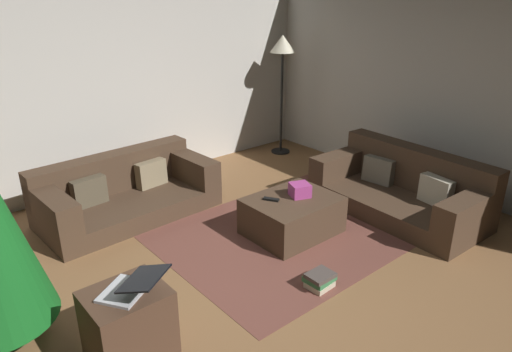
# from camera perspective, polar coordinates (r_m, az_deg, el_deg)

# --- Properties ---
(ground_plane) EXTENTS (6.40, 6.40, 0.00)m
(ground_plane) POSITION_cam_1_polar(r_m,az_deg,el_deg) (3.89, 1.68, -15.20)
(ground_plane) COLOR brown
(rear_partition) EXTENTS (6.40, 0.12, 2.60)m
(rear_partition) POSITION_cam_1_polar(r_m,az_deg,el_deg) (5.91, -19.27, 10.62)
(rear_partition) COLOR beige
(rear_partition) RESTS_ON ground_plane
(corner_partition) EXTENTS (0.12, 6.40, 2.60)m
(corner_partition) POSITION_cam_1_polar(r_m,az_deg,el_deg) (5.80, 26.00, 9.42)
(corner_partition) COLOR beige
(corner_partition) RESTS_ON ground_plane
(couch_left) EXTENTS (1.91, 1.00, 0.64)m
(couch_left) POSITION_cam_1_polar(r_m,az_deg,el_deg) (5.36, -15.80, -1.92)
(couch_left) COLOR #473323
(couch_left) RESTS_ON ground_plane
(couch_right) EXTENTS (0.99, 1.91, 0.69)m
(couch_right) POSITION_cam_1_polar(r_m,az_deg,el_deg) (5.46, 17.53, -1.55)
(couch_right) COLOR #473323
(couch_right) RESTS_ON ground_plane
(ottoman) EXTENTS (0.89, 0.70, 0.38)m
(ottoman) POSITION_cam_1_polar(r_m,az_deg,el_deg) (4.79, 4.45, -4.85)
(ottoman) COLOR #473323
(ottoman) RESTS_ON ground_plane
(gift_box) EXTENTS (0.24, 0.24, 0.13)m
(gift_box) POSITION_cam_1_polar(r_m,az_deg,el_deg) (4.74, 5.39, -1.71)
(gift_box) COLOR #B23F8C
(gift_box) RESTS_ON ottoman
(tv_remote) EXTENTS (0.12, 0.16, 0.02)m
(tv_remote) POSITION_cam_1_polar(r_m,az_deg,el_deg) (4.65, 1.86, -2.87)
(tv_remote) COLOR black
(tv_remote) RESTS_ON ottoman
(side_table) EXTENTS (0.52, 0.44, 0.52)m
(side_table) POSITION_cam_1_polar(r_m,az_deg,el_deg) (3.38, -15.31, -17.17)
(side_table) COLOR #4C3323
(side_table) RESTS_ON ground_plane
(laptop) EXTENTS (0.48, 0.50, 0.18)m
(laptop) POSITION_cam_1_polar(r_m,az_deg,el_deg) (3.16, -14.99, -12.93)
(laptop) COLOR silver
(laptop) RESTS_ON side_table
(book_stack) EXTENTS (0.25, 0.22, 0.14)m
(book_stack) POSITION_cam_1_polar(r_m,az_deg,el_deg) (4.06, 7.81, -12.44)
(book_stack) COLOR beige
(book_stack) RESTS_ON ground_plane
(corner_lamp) EXTENTS (0.36, 0.36, 1.74)m
(corner_lamp) POSITION_cam_1_polar(r_m,az_deg,el_deg) (6.84, 3.27, 14.77)
(corner_lamp) COLOR black
(corner_lamp) RESTS_ON ground_plane
(area_rug) EXTENTS (2.60, 2.00, 0.01)m
(area_rug) POSITION_cam_1_polar(r_m,az_deg,el_deg) (4.88, 4.38, -6.83)
(area_rug) COLOR brown
(area_rug) RESTS_ON ground_plane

